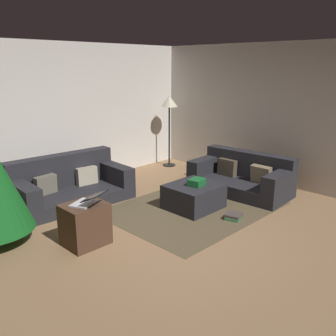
# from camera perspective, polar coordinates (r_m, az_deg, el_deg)

# --- Properties ---
(ground_plane) EXTENTS (6.40, 6.40, 0.00)m
(ground_plane) POSITION_cam_1_polar(r_m,az_deg,el_deg) (4.89, 1.26, -11.15)
(ground_plane) COLOR #93704C
(rear_partition) EXTENTS (6.40, 0.12, 2.60)m
(rear_partition) POSITION_cam_1_polar(r_m,az_deg,el_deg) (6.96, -17.97, 7.44)
(rear_partition) COLOR silver
(rear_partition) RESTS_ON ground_plane
(corner_partition) EXTENTS (0.12, 6.40, 2.60)m
(corner_partition) POSITION_cam_1_polar(r_m,az_deg,el_deg) (7.05, 19.30, 7.41)
(corner_partition) COLOR silver
(corner_partition) RESTS_ON ground_plane
(couch_left) EXTENTS (1.92, 1.07, 0.76)m
(couch_left) POSITION_cam_1_polar(r_m,az_deg,el_deg) (6.34, -15.06, -2.59)
(couch_left) COLOR #26262B
(couch_left) RESTS_ON ground_plane
(couch_right) EXTENTS (0.97, 1.76, 0.69)m
(couch_right) POSITION_cam_1_polar(r_m,az_deg,el_deg) (6.73, 11.40, -1.39)
(couch_right) COLOR #26262B
(couch_right) RESTS_ON ground_plane
(ottoman) EXTENTS (0.79, 0.71, 0.39)m
(ottoman) POSITION_cam_1_polar(r_m,az_deg,el_deg) (5.88, 3.97, -4.38)
(ottoman) COLOR #26262B
(ottoman) RESTS_ON ground_plane
(gift_box) EXTENTS (0.28, 0.24, 0.11)m
(gift_box) POSITION_cam_1_polar(r_m,az_deg,el_deg) (5.77, 4.45, -2.19)
(gift_box) COLOR #19662D
(gift_box) RESTS_ON ottoman
(tv_remote) EXTENTS (0.08, 0.17, 0.02)m
(tv_remote) POSITION_cam_1_polar(r_m,az_deg,el_deg) (5.94, 5.17, -2.12)
(tv_remote) COLOR black
(tv_remote) RESTS_ON ottoman
(side_table) EXTENTS (0.52, 0.44, 0.54)m
(side_table) POSITION_cam_1_polar(r_m,az_deg,el_deg) (4.81, -12.64, -8.45)
(side_table) COLOR #4C3323
(side_table) RESTS_ON ground_plane
(laptop) EXTENTS (0.44, 0.49, 0.18)m
(laptop) POSITION_cam_1_polar(r_m,az_deg,el_deg) (4.66, -12.24, -4.95)
(laptop) COLOR silver
(laptop) RESTS_ON side_table
(book_stack) EXTENTS (0.30, 0.27, 0.08)m
(book_stack) POSITION_cam_1_polar(r_m,az_deg,el_deg) (5.60, 10.07, -7.32)
(book_stack) COLOR #387A47
(book_stack) RESTS_ON ground_plane
(corner_lamp) EXTENTS (0.36, 0.36, 1.56)m
(corner_lamp) POSITION_cam_1_polar(r_m,az_deg,el_deg) (8.13, 0.20, 9.45)
(corner_lamp) COLOR black
(corner_lamp) RESTS_ON ground_plane
(area_rug) EXTENTS (2.60, 2.00, 0.01)m
(area_rug) POSITION_cam_1_polar(r_m,az_deg,el_deg) (5.95, 3.94, -6.10)
(area_rug) COLOR brown
(area_rug) RESTS_ON ground_plane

